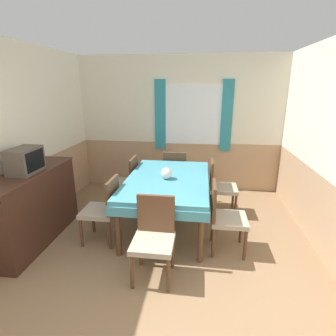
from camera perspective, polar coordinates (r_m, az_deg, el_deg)
name	(u,v)px	position (r m, az deg, el deg)	size (l,w,h in m)	color
wall_back	(180,124)	(5.24, 2.62, 9.48)	(4.33, 0.09, 2.60)	silver
wall_left	(21,142)	(4.11, -29.40, 4.95)	(0.05, 4.26, 2.60)	silver
wall_right	(333,151)	(3.63, 32.28, 3.11)	(0.05, 4.26, 2.60)	silver
dining_table	(168,184)	(3.82, -0.08, -3.60)	(1.20, 1.84, 0.76)	teal
chair_left_far	(127,181)	(4.52, -9.02, -2.72)	(0.44, 0.44, 0.90)	brown
chair_head_near	(154,235)	(2.92, -3.07, -14.39)	(0.44, 0.44, 0.90)	brown
chair_left_near	(104,208)	(3.61, -13.74, -8.37)	(0.44, 0.44, 0.90)	brown
chair_head_window	(176,172)	(4.91, 1.65, -0.89)	(0.44, 0.44, 0.90)	brown
chair_right_far	(219,185)	(4.36, 11.11, -3.64)	(0.44, 0.44, 0.90)	brown
chair_right_near	(224,215)	(3.40, 12.04, -9.96)	(0.44, 0.44, 0.90)	brown
sideboard	(33,206)	(3.94, -27.30, -7.46)	(0.46, 1.51, 0.99)	#3D2319
tv	(25,160)	(3.69, -28.69, 1.45)	(0.29, 0.42, 0.32)	#51473D
vase	(166,173)	(3.73, -0.35, -1.17)	(0.16, 0.16, 0.16)	silver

